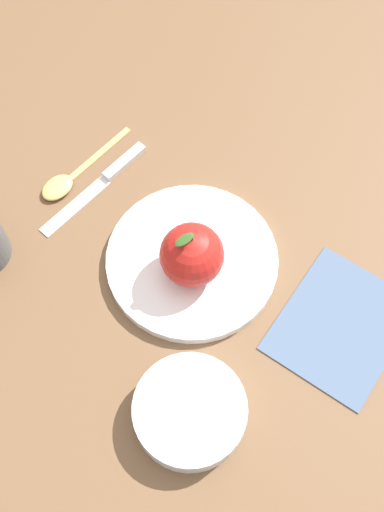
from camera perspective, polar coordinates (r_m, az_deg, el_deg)
The scene contains 7 objects.
ground_plane at distance 0.83m, azimuth -0.33°, elevation 1.23°, with size 2.40×2.40×0.00m, color brown.
dinner_plate at distance 0.81m, azimuth 0.00°, elevation -0.35°, with size 0.22×0.22×0.02m.
apple at distance 0.76m, azimuth -0.02°, elevation 0.10°, with size 0.08×0.08×0.09m.
side_bowl at distance 0.73m, azimuth -0.20°, elevation -13.87°, with size 0.13×0.13×0.04m.
knife at distance 0.88m, azimuth -8.00°, elevation 6.84°, with size 0.19×0.07×0.01m.
spoon at distance 0.89m, azimuth -11.32°, elevation 6.77°, with size 0.16×0.07×0.01m.
linen_napkin at distance 0.80m, azimuth 13.34°, elevation -6.10°, with size 0.14×0.17×0.00m, color slate.
Camera 1 is at (0.19, 0.34, 0.73)m, focal length 44.09 mm.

